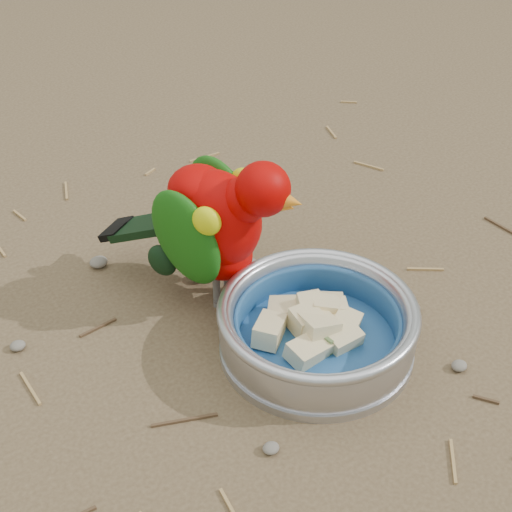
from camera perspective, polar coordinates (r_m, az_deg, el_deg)
ground at (r=0.88m, az=1.06°, el=-5.24°), size 60.00×60.00×0.00m
food_bowl at (r=0.85m, az=4.40°, el=-6.43°), size 0.21×0.21×0.02m
bowl_wall at (r=0.83m, az=4.50°, el=-4.93°), size 0.21×0.21×0.04m
fruit_wedges at (r=0.84m, az=4.47°, el=-5.29°), size 0.13×0.13×0.03m
lory_parrot at (r=0.87m, az=-2.88°, el=1.79°), size 0.21×0.25×0.18m
ground_debris at (r=0.89m, az=0.75°, el=-4.66°), size 0.90×0.80×0.01m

